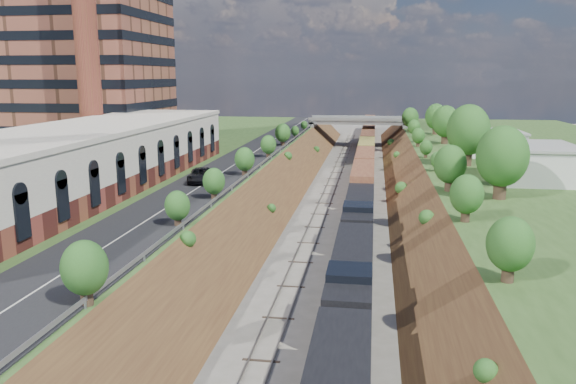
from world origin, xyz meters
name	(u,v)px	position (x,y,z in m)	size (l,w,h in m)	color
platform_left	(127,176)	(-33.00, 60.00, 2.50)	(44.00, 180.00, 5.00)	#314E20
embankment_left	(269,197)	(-11.00, 60.00, 0.00)	(7.07, 180.00, 7.07)	brown
embankment_right	(422,202)	(11.00, 60.00, 0.00)	(7.07, 180.00, 7.07)	brown
rail_left_track	(326,198)	(-2.60, 60.00, 0.09)	(1.58, 180.00, 0.18)	gray
rail_right_track	(362,199)	(2.60, 60.00, 0.09)	(1.58, 180.00, 0.18)	gray
road	(239,162)	(-15.50, 60.00, 5.05)	(8.00, 180.00, 0.10)	black
guardrail	(266,160)	(-11.40, 59.80, 5.55)	(0.10, 171.00, 0.70)	#99999E
commercial_building	(82,159)	(-28.00, 38.00, 8.51)	(14.30, 62.30, 7.00)	maroon
smokestack	(85,20)	(-36.00, 56.00, 25.00)	(3.20, 3.20, 40.00)	maroon
overpass	(358,127)	(0.00, 122.00, 4.92)	(24.50, 8.30, 7.40)	gray
white_building_near	(535,164)	(23.50, 52.00, 7.00)	(9.00, 12.00, 4.00)	silver
white_building_far	(494,144)	(23.00, 74.00, 6.80)	(8.00, 10.00, 3.60)	silver
tree_right_large	(502,157)	(17.00, 40.00, 9.38)	(5.25, 5.25, 7.61)	#473323
tree_left_crest	(162,216)	(-11.80, 20.00, 7.04)	(2.45, 2.45, 3.55)	#473323
freight_train	(366,157)	(2.60, 84.40, 2.68)	(3.14, 176.65, 4.67)	black
suv	(201,175)	(-16.19, 43.77, 5.93)	(2.75, 5.96, 1.66)	black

